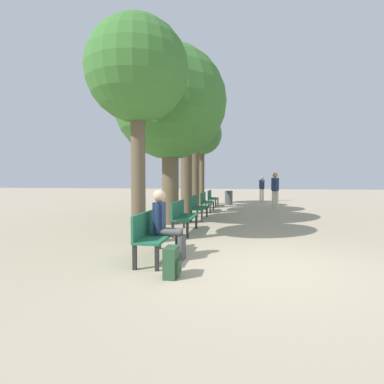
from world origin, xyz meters
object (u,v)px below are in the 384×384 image
at_px(pedestrian_far, 275,189).
at_px(trash_bin, 229,198).
at_px(bench_row_0, 154,231).
at_px(tree_row_2, 186,109).
at_px(pedestrian_near, 262,187).
at_px(tree_row_0, 137,73).
at_px(tree_row_3, 195,122).
at_px(bench_row_4, 212,197).
at_px(backpack, 172,262).
at_px(tree_row_4, 202,136).
at_px(tree_row_1, 170,104).
at_px(bench_row_3, 206,200).
at_px(person_seated, 165,222).
at_px(pedestrian_mid, 277,187).
at_px(bench_row_2, 197,206).
at_px(bench_row_1, 182,214).

bearing_deg(pedestrian_far, trash_bin, 134.27).
bearing_deg(bench_row_0, tree_row_2, 95.66).
bearing_deg(pedestrian_near, bench_row_0, -101.33).
relative_size(tree_row_0, tree_row_3, 0.90).
distance_m(bench_row_4, tree_row_0, 10.09).
distance_m(bench_row_0, backpack, 1.17).
height_order(tree_row_4, pedestrian_far, tree_row_4).
height_order(bench_row_0, tree_row_1, tree_row_1).
distance_m(tree_row_0, trash_bin, 11.14).
bearing_deg(tree_row_3, bench_row_3, -62.17).
distance_m(tree_row_3, tree_row_4, 2.49).
relative_size(tree_row_3, tree_row_4, 1.07).
relative_size(person_seated, pedestrian_far, 0.72).
relative_size(bench_row_4, backpack, 3.44).
height_order(tree_row_1, pedestrian_mid, tree_row_1).
bearing_deg(bench_row_2, bench_row_3, 90.00).
relative_size(bench_row_3, tree_row_1, 0.27).
bearing_deg(bench_row_3, bench_row_2, -90.00).
relative_size(tree_row_3, pedestrian_far, 3.14).
xyz_separation_m(bench_row_0, bench_row_2, (0.00, 5.34, 0.00)).
bearing_deg(pedestrian_far, backpack, -103.92).
height_order(tree_row_1, trash_bin, tree_row_1).
bearing_deg(tree_row_4, bench_row_3, -79.62).
bearing_deg(bench_row_0, trash_bin, 85.79).
bearing_deg(pedestrian_far, bench_row_2, -128.06).
bearing_deg(bench_row_3, bench_row_4, 90.00).
height_order(tree_row_2, trash_bin, tree_row_2).
relative_size(bench_row_3, bench_row_4, 1.00).
relative_size(bench_row_2, tree_row_2, 0.26).
xyz_separation_m(bench_row_3, backpack, (0.57, -8.99, -0.28)).
xyz_separation_m(person_seated, pedestrian_near, (2.60, 14.11, 0.27)).
distance_m(bench_row_1, backpack, 3.70).
relative_size(bench_row_1, tree_row_3, 0.28).
xyz_separation_m(bench_row_4, tree_row_3, (-0.70, -1.35, 3.73)).
relative_size(bench_row_3, tree_row_3, 0.28).
xyz_separation_m(bench_row_1, tree_row_1, (-0.70, 1.51, 3.34)).
xyz_separation_m(bench_row_3, tree_row_3, (-0.70, 1.32, 3.73)).
bearing_deg(pedestrian_near, backpack, -98.50).
height_order(bench_row_0, person_seated, person_seated).
relative_size(tree_row_1, trash_bin, 7.12).
xyz_separation_m(person_seated, backpack, (0.35, -0.97, -0.45)).
xyz_separation_m(tree_row_0, pedestrian_mid, (4.57, 14.27, -2.87)).
bearing_deg(backpack, tree_row_0, 120.73).
bearing_deg(tree_row_4, pedestrian_mid, 38.39).
height_order(bench_row_2, pedestrian_mid, pedestrian_mid).
xyz_separation_m(tree_row_3, pedestrian_mid, (4.57, 6.10, -3.33)).
bearing_deg(bench_row_4, bench_row_2, -90.00).
relative_size(bench_row_0, bench_row_1, 1.00).
distance_m(tree_row_1, person_seated, 5.34).
height_order(bench_row_4, tree_row_4, tree_row_4).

